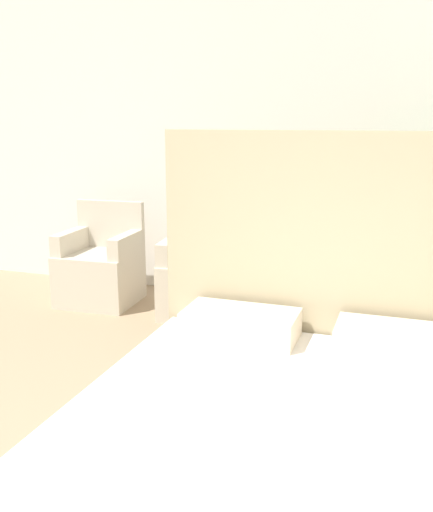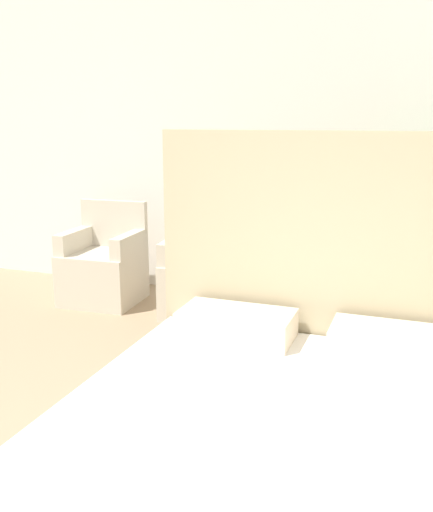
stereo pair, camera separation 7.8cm
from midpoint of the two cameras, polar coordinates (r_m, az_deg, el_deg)
wall_back at (r=5.00m, az=-0.19°, el=12.53°), size 10.00×0.06×2.90m
bed at (r=2.30m, az=5.70°, el=-19.70°), size 1.70×2.03×1.49m
armchair_near_window_left at (r=4.98m, az=-11.97°, el=-1.38°), size 0.64×0.59×0.85m
armchair_near_window_right at (r=4.58m, az=-1.87°, el=-2.39°), size 0.67×0.63×0.85m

